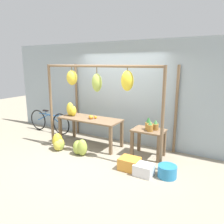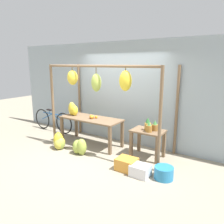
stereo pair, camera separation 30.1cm
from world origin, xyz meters
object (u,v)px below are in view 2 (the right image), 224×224
(pineapple_cluster, at_px, (150,126))
(banana_pile_ground_right, at_px, (80,147))
(orange_pile, at_px, (92,117))
(banana_pile_on_table, at_px, (73,109))
(banana_pile_ground_left, at_px, (59,142))
(fruit_crate_purple, at_px, (140,170))
(blue_bucket, at_px, (164,173))
(parked_bicycle, at_px, (53,121))
(fruit_crate_white, at_px, (127,164))

(pineapple_cluster, xyz_separation_m, banana_pile_ground_right, (-1.52, -0.75, -0.60))
(orange_pile, bearing_deg, banana_pile_on_table, -179.20)
(banana_pile_ground_left, height_order, fruit_crate_purple, banana_pile_ground_left)
(orange_pile, xyz_separation_m, blue_bucket, (2.27, -0.65, -0.68))
(parked_bicycle, distance_m, fruit_crate_purple, 3.91)
(pineapple_cluster, distance_m, parked_bicycle, 3.56)
(orange_pile, distance_m, fruit_crate_white, 1.79)
(banana_pile_ground_left, xyz_separation_m, banana_pile_ground_right, (0.68, 0.03, 0.01))
(blue_bucket, xyz_separation_m, parked_bicycle, (-4.18, 0.95, 0.24))
(orange_pile, distance_m, blue_bucket, 2.46)
(pineapple_cluster, height_order, fruit_crate_purple, pineapple_cluster)
(orange_pile, distance_m, fruit_crate_purple, 2.12)
(banana_pile_on_table, bearing_deg, orange_pile, 0.80)
(parked_bicycle, bearing_deg, fruit_crate_white, -16.86)
(banana_pile_on_table, bearing_deg, banana_pile_ground_left, -81.14)
(fruit_crate_white, bearing_deg, banana_pile_ground_right, 176.88)
(orange_pile, bearing_deg, fruit_crate_purple, -23.78)
(orange_pile, height_order, banana_pile_ground_right, orange_pile)
(fruit_crate_purple, bearing_deg, blue_bucket, 19.78)
(pineapple_cluster, bearing_deg, banana_pile_ground_left, -160.58)
(banana_pile_ground_right, relative_size, parked_bicycle, 0.27)
(banana_pile_ground_left, bearing_deg, orange_pile, 49.60)
(pineapple_cluster, relative_size, banana_pile_ground_left, 0.70)
(fruit_crate_white, bearing_deg, banana_pile_ground_left, 178.61)
(banana_pile_ground_left, xyz_separation_m, fruit_crate_purple, (2.42, -0.12, -0.06))
(blue_bucket, height_order, parked_bicycle, parked_bicycle)
(banana_pile_on_table, xyz_separation_m, blue_bucket, (2.96, -0.64, -0.81))
(banana_pile_ground_right, bearing_deg, fruit_crate_purple, -4.87)
(pineapple_cluster, distance_m, blue_bucket, 1.19)
(banana_pile_on_table, height_order, banana_pile_ground_left, banana_pile_on_table)
(banana_pile_ground_left, height_order, parked_bicycle, parked_bicycle)
(banana_pile_on_table, distance_m, fruit_crate_white, 2.42)
(orange_pile, relative_size, blue_bucket, 0.58)
(fruit_crate_white, distance_m, parked_bicycle, 3.55)
(fruit_crate_white, relative_size, parked_bicycle, 0.24)
(fruit_crate_white, distance_m, blue_bucket, 0.79)
(fruit_crate_purple, bearing_deg, banana_pile_ground_right, 175.13)
(parked_bicycle, bearing_deg, banana_pile_ground_left, -36.37)
(fruit_crate_white, bearing_deg, fruit_crate_purple, -11.55)
(banana_pile_ground_right, distance_m, fruit_crate_purple, 1.74)
(banana_pile_on_table, relative_size, fruit_crate_purple, 1.01)
(orange_pile, distance_m, banana_pile_ground_right, 0.91)
(banana_pile_ground_right, height_order, fruit_crate_white, banana_pile_ground_right)
(banana_pile_ground_left, distance_m, fruit_crate_white, 2.07)
(blue_bucket, relative_size, fruit_crate_purple, 1.00)
(banana_pile_ground_left, bearing_deg, fruit_crate_white, -1.39)
(blue_bucket, bearing_deg, fruit_crate_purple, -160.22)
(banana_pile_on_table, relative_size, orange_pile, 1.76)
(banana_pile_on_table, xyz_separation_m, banana_pile_ground_left, (0.11, -0.68, -0.75))
(orange_pile, height_order, banana_pile_ground_left, orange_pile)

